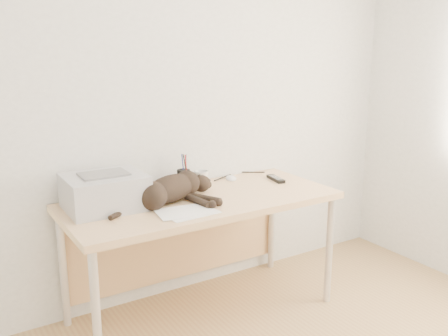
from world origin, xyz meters
TOP-DOWN VIEW (x-y plane):
  - wall_back at (0.00, 1.75)m, footprint 3.50×0.00m
  - desk at (0.00, 1.48)m, footprint 1.60×0.70m
  - printer at (-0.54, 1.51)m, footprint 0.42×0.36m
  - papers at (-0.20, 1.21)m, footprint 0.33×0.25m
  - cat at (-0.20, 1.40)m, footprint 0.73×0.37m
  - mug at (0.16, 1.67)m, footprint 0.13×0.13m
  - pen_cup at (0.02, 1.66)m, footprint 0.08×0.08m
  - remote_grey at (-0.10, 1.64)m, footprint 0.08×0.21m
  - remote_black at (0.61, 1.47)m, footprint 0.08×0.18m
  - mouse at (0.37, 1.65)m, footprint 0.11×0.14m
  - cable_tangle at (0.00, 1.70)m, footprint 1.36×0.08m

SIDE VIEW (x-z plane):
  - desk at x=0.00m, z-range 0.24..0.98m
  - papers at x=-0.20m, z-range 0.74..0.75m
  - cable_tangle at x=0.00m, z-range 0.74..0.75m
  - remote_black at x=0.61m, z-range 0.74..0.76m
  - remote_grey at x=-0.10m, z-range 0.74..0.76m
  - mouse at x=0.37m, z-range 0.74..0.78m
  - mug at x=0.16m, z-range 0.74..0.82m
  - pen_cup at x=0.02m, z-range 0.69..0.90m
  - cat at x=-0.20m, z-range 0.73..0.90m
  - printer at x=-0.54m, z-range 0.74..0.94m
  - wall_back at x=0.00m, z-range -0.45..3.05m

